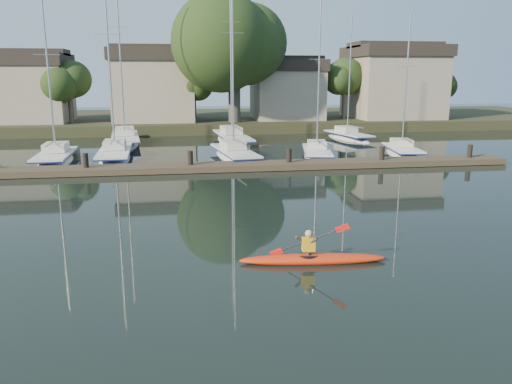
{
  "coord_description": "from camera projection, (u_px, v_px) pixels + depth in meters",
  "views": [
    {
      "loc": [
        -3.62,
        -15.58,
        5.53
      ],
      "look_at": [
        -0.78,
        2.79,
        1.2
      ],
      "focal_mm": 35.0,
      "sensor_mm": 36.0,
      "label": 1
    }
  ],
  "objects": [
    {
      "name": "dock",
      "position": [
        240.0,
        166.0,
        30.21
      ],
      "size": [
        34.0,
        2.0,
        1.8
      ],
      "color": "#463B28",
      "rests_on": "ground"
    },
    {
      "name": "sailboat_3",
      "position": [
        317.0,
        159.0,
        35.02
      ],
      "size": [
        3.3,
        7.39,
        11.54
      ],
      "rotation": [
        0.0,
        0.0,
        -0.21
      ],
      "color": "white",
      "rests_on": "ground"
    },
    {
      "name": "sailboat_2",
      "position": [
        235.0,
        161.0,
        34.46
      ],
      "size": [
        3.21,
        8.83,
        14.28
      ],
      "rotation": [
        0.0,
        0.0,
        0.14
      ],
      "color": "white",
      "rests_on": "ground"
    },
    {
      "name": "sailboat_6",
      "position": [
        232.0,
        144.0,
        42.87
      ],
      "size": [
        3.0,
        10.77,
        16.91
      ],
      "rotation": [
        0.0,
        0.0,
        0.07
      ],
      "color": "white",
      "rests_on": "ground"
    },
    {
      "name": "sailboat_0",
      "position": [
        56.0,
        165.0,
        32.92
      ],
      "size": [
        2.44,
        7.64,
        11.98
      ],
      "rotation": [
        0.0,
        0.0,
        0.04
      ],
      "color": "white",
      "rests_on": "ground"
    },
    {
      "name": "kayak",
      "position": [
        312.0,
        257.0,
        15.12
      ],
      "size": [
        4.55,
        1.17,
        1.44
      ],
      "rotation": [
        0.0,
        0.0,
        -0.1
      ],
      "color": "#D24A10",
      "rests_on": "ground"
    },
    {
      "name": "sailboat_1",
      "position": [
        115.0,
        162.0,
        34.17
      ],
      "size": [
        2.54,
        8.75,
        14.16
      ],
      "rotation": [
        0.0,
        0.0,
        0.05
      ],
      "color": "white",
      "rests_on": "ground"
    },
    {
      "name": "ground",
      "position": [
        291.0,
        244.0,
        16.79
      ],
      "size": [
        160.0,
        160.0,
        0.0
      ],
      "primitive_type": "plane",
      "color": "black",
      "rests_on": "ground"
    },
    {
      "name": "shore",
      "position": [
        226.0,
        97.0,
        55.07
      ],
      "size": [
        90.0,
        25.25,
        12.75
      ],
      "color": "#233018",
      "rests_on": "ground"
    },
    {
      "name": "sailboat_4",
      "position": [
        402.0,
        157.0,
        35.96
      ],
      "size": [
        2.92,
        6.57,
        10.78
      ],
      "rotation": [
        0.0,
        0.0,
        -0.16
      ],
      "color": "white",
      "rests_on": "ground"
    },
    {
      "name": "sailboat_5",
      "position": [
        126.0,
        146.0,
        42.02
      ],
      "size": [
        3.26,
        9.93,
        16.13
      ],
      "rotation": [
        0.0,
        0.0,
        0.1
      ],
      "color": "white",
      "rests_on": "ground"
    },
    {
      "name": "sailboat_7",
      "position": [
        348.0,
        141.0,
        44.87
      ],
      "size": [
        3.28,
        7.57,
        11.84
      ],
      "rotation": [
        0.0,
        0.0,
        0.19
      ],
      "color": "white",
      "rests_on": "ground"
    }
  ]
}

